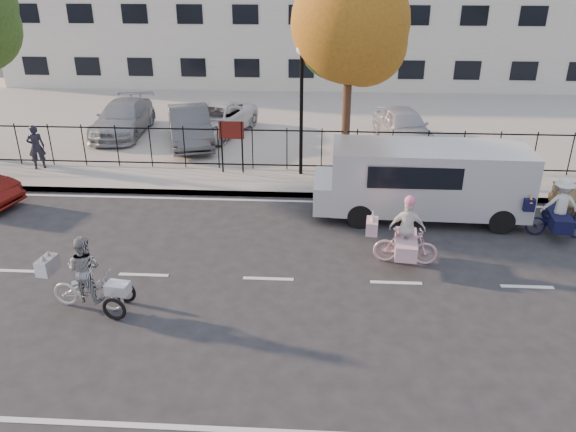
# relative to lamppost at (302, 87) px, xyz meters

# --- Properties ---
(ground) EXTENTS (120.00, 120.00, 0.00)m
(ground) POSITION_rel_lamppost_xyz_m (-0.50, -6.80, -3.11)
(ground) COLOR #333334
(road_markings) EXTENTS (60.00, 9.52, 0.01)m
(road_markings) POSITION_rel_lamppost_xyz_m (-0.50, -6.80, -3.11)
(road_markings) COLOR silver
(road_markings) RESTS_ON ground
(curb) EXTENTS (60.00, 0.10, 0.15)m
(curb) POSITION_rel_lamppost_xyz_m (-0.50, -1.75, -3.04)
(curb) COLOR #A8A399
(curb) RESTS_ON ground
(sidewalk) EXTENTS (60.00, 2.20, 0.15)m
(sidewalk) POSITION_rel_lamppost_xyz_m (-0.50, -0.70, -3.04)
(sidewalk) COLOR #A8A399
(sidewalk) RESTS_ON ground
(parking_lot) EXTENTS (60.00, 15.60, 0.15)m
(parking_lot) POSITION_rel_lamppost_xyz_m (-0.50, 8.20, -3.04)
(parking_lot) COLOR #A8A399
(parking_lot) RESTS_ON ground
(iron_fence) EXTENTS (58.00, 0.06, 1.50)m
(iron_fence) POSITION_rel_lamppost_xyz_m (-0.50, 0.40, -2.21)
(iron_fence) COLOR black
(iron_fence) RESTS_ON sidewalk
(building) EXTENTS (34.00, 10.00, 6.00)m
(building) POSITION_rel_lamppost_xyz_m (-0.50, 18.20, -0.11)
(building) COLOR silver
(building) RESTS_ON ground
(lamppost) EXTENTS (0.36, 0.36, 4.33)m
(lamppost) POSITION_rel_lamppost_xyz_m (0.00, 0.00, 0.00)
(lamppost) COLOR black
(lamppost) RESTS_ON sidewalk
(street_sign) EXTENTS (0.85, 0.06, 1.80)m
(street_sign) POSITION_rel_lamppost_xyz_m (-2.35, 0.00, -1.70)
(street_sign) COLOR black
(street_sign) RESTS_ON sidewalk
(zebra_trike) EXTENTS (2.00, 0.91, 1.71)m
(zebra_trike) POSITION_rel_lamppost_xyz_m (-4.24, -8.21, -2.45)
(zebra_trike) COLOR silver
(zebra_trike) RESTS_ON ground
(unicorn_bike) EXTENTS (1.82, 1.28, 1.81)m
(unicorn_bike) POSITION_rel_lamppost_xyz_m (2.77, -5.83, -2.44)
(unicorn_bike) COLOR beige
(unicorn_bike) RESTS_ON ground
(bull_bike) EXTENTS (1.84, 1.27, 1.69)m
(bull_bike) POSITION_rel_lamppost_xyz_m (7.07, -4.09, -2.44)
(bull_bike) COLOR #100F34
(bull_bike) RESTS_ON ground
(white_van) EXTENTS (6.03, 2.18, 2.13)m
(white_van) POSITION_rel_lamppost_xyz_m (3.64, -3.00, -1.94)
(white_van) COLOR silver
(white_van) RESTS_ON ground
(pedestrian) EXTENTS (0.68, 0.58, 1.57)m
(pedestrian) POSITION_rel_lamppost_xyz_m (-9.23, 0.00, -2.18)
(pedestrian) COLOR black
(pedestrian) RESTS_ON sidewalk
(lot_car_a) EXTENTS (2.02, 4.69, 1.34)m
(lot_car_a) POSITION_rel_lamppost_xyz_m (-7.63, 4.40, -2.29)
(lot_car_a) COLOR #9EA1A5
(lot_car_a) RESTS_ON parking_lot
(lot_car_b) EXTENTS (3.41, 5.05, 1.29)m
(lot_car_b) POSITION_rel_lamppost_xyz_m (-3.74, 4.51, -2.32)
(lot_car_b) COLOR white
(lot_car_b) RESTS_ON parking_lot
(lot_car_c) EXTENTS (2.74, 4.66, 1.45)m
(lot_car_c) POSITION_rel_lamppost_xyz_m (-4.53, 3.19, -2.24)
(lot_car_c) COLOR #4A4E51
(lot_car_c) RESTS_ON parking_lot
(lot_car_d) EXTENTS (2.40, 4.35, 1.40)m
(lot_car_d) POSITION_rel_lamppost_xyz_m (3.93, 3.78, -2.26)
(lot_car_d) COLOR #B6B8BF
(lot_car_d) RESTS_ON parking_lot
(tree_mid) EXTENTS (3.78, 3.78, 6.94)m
(tree_mid) POSITION_rel_lamppost_xyz_m (1.64, 0.56, 1.74)
(tree_mid) COLOR #442D1D
(tree_mid) RESTS_ON ground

